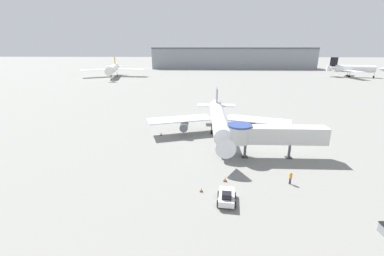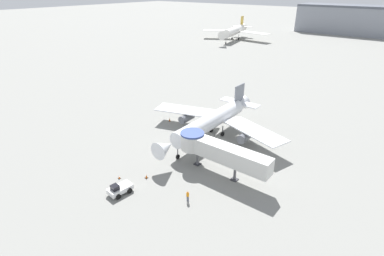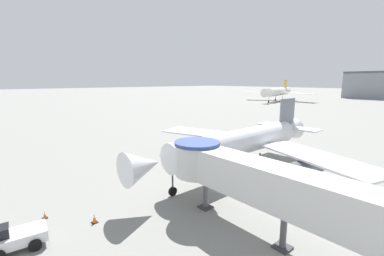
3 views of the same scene
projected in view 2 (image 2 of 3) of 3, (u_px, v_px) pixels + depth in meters
name	position (u px, v px, depth m)	size (l,w,h in m)	color
ground_plane	(215.00, 145.00, 59.15)	(800.00, 800.00, 0.00)	gray
main_airplane	(212.00, 121.00, 60.57)	(31.18, 29.04, 8.66)	silver
jet_bridge	(216.00, 150.00, 48.81)	(16.53, 4.09, 5.90)	silver
pushback_tug_white	(120.00, 189.00, 45.09)	(2.54, 3.83, 1.82)	silver
traffic_cone_near_nose	(146.00, 176.00, 48.86)	(0.47, 0.47, 0.77)	black
traffic_cone_apron_front	(119.00, 177.00, 48.73)	(0.39, 0.39, 0.65)	black
traffic_cone_port_wing	(170.00, 120.00, 69.19)	(0.49, 0.49, 0.81)	black
ground_crew_marshaller	(188.00, 195.00, 43.31)	(0.39, 0.29, 1.83)	#1E2338
background_jet_gold_tail	(234.00, 31.00, 166.67)	(38.79, 36.99, 11.81)	white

